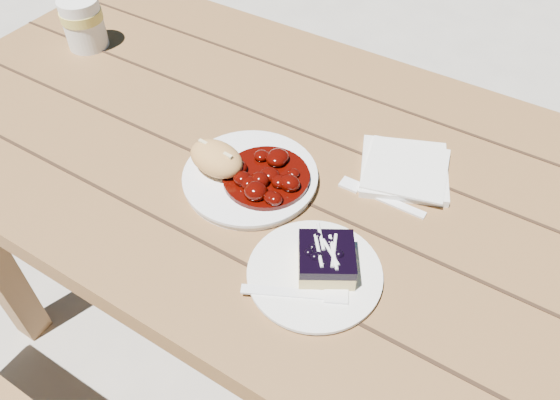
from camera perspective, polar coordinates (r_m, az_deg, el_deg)
The scene contains 11 objects.
ground at distance 1.57m, azimuth 7.58°, elevation -19.13°, with size 60.00×60.00×0.00m, color #A8A298.
picnic_table at distance 1.06m, azimuth 10.67°, elevation -6.19°, with size 2.00×1.55×0.75m.
main_plate at distance 0.95m, azimuth -3.12°, elevation 2.32°, with size 0.23×0.23×0.02m, color white.
goulash_stew at distance 0.92m, azimuth -1.47°, elevation 3.09°, with size 0.15×0.15×0.04m, color #3B0502, non-canonical shape.
bread_roll at distance 0.94m, azimuth -6.66°, elevation 4.32°, with size 0.10×0.07×0.05m, color tan.
dessert_plate at distance 0.82m, azimuth 3.63°, elevation -7.76°, with size 0.20×0.20×0.01m, color white.
blueberry_cake at distance 0.81m, azimuth 4.87°, elevation -6.18°, with size 0.11×0.11×0.05m.
fork_dessert at distance 0.80m, azimuth 0.42°, elevation -9.59°, with size 0.03×0.16×0.01m, color white, non-canonical shape.
napkin_stack at distance 0.99m, azimuth 12.83°, elevation 3.14°, with size 0.15×0.15×0.01m, color white.
fork_table at distance 0.94m, azimuth 11.44°, elevation -0.14°, with size 0.03×0.16×0.01m, color white, non-canonical shape.
second_cup at distance 1.35m, azimuth -19.86°, elevation 16.98°, with size 0.09×0.09×0.11m, color white.
Camera 1 is at (0.16, -0.63, 1.43)m, focal length 35.00 mm.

